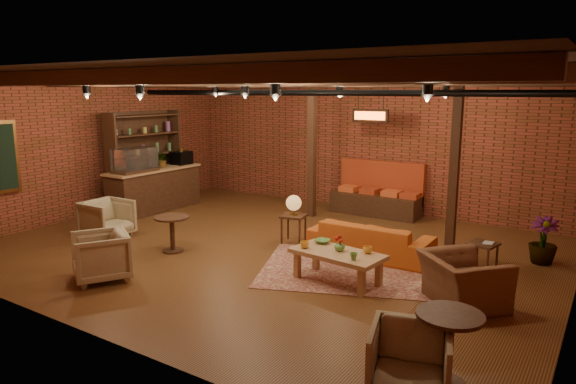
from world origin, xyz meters
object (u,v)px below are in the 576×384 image
Objects in this scene: round_table_right at (449,338)px; armchair_right at (463,272)px; coffee_table at (337,255)px; armchair_a at (107,217)px; sofa at (370,239)px; side_table_lamp at (294,207)px; side_table_book at (483,245)px; plant_tall at (548,194)px; round_table_left at (172,228)px; armchair_far at (410,359)px; armchair_b at (101,254)px.

armchair_right is at bearing 100.74° from round_table_right.
armchair_a is (-4.96, -0.36, -0.01)m from coffee_table.
side_table_lamp reaches higher than sofa.
side_table_book is (6.72, 2.10, 0.01)m from armchair_a.
round_table_right is (0.40, -2.11, 0.05)m from armchair_right.
side_table_lamp is at bearing 140.25° from coffee_table.
plant_tall is at bearing -62.13° from armchair_right.
round_table_left is 0.85× the size of armchair_far.
side_table_lamp is at bearing 97.16° from armchair_b.
plant_tall reaches higher than side_table_lamp.
armchair_a is at bearing -175.90° from coffee_table.
coffee_table is (0.07, -1.41, 0.11)m from sofa.
round_table_right is at bearing -40.82° from coffee_table.
round_table_left is (-1.55, -1.68, -0.27)m from side_table_lamp.
plant_tall is at bearing -155.07° from sofa.
coffee_table is 4.98m from armchair_a.
armchair_far is at bearing -49.25° from coffee_table.
armchair_b is (-1.45, -3.30, -0.30)m from side_table_lamp.
side_table_book is (3.42, 0.36, -0.28)m from side_table_lamp.
coffee_table is 3.05m from armchair_far.
coffee_table is 1.75× the size of armchair_a.
armchair_a is 8.12m from plant_tall.
armchair_right reaches higher than armchair_a.
armchair_b is (0.10, -1.62, -0.03)m from round_table_left.
armchair_right is 2.49m from armchair_far.
armchair_a is at bearing 47.73° from armchair_right.
plant_tall reaches higher than armchair_b.
side_table_lamp is 5.14m from round_table_right.
armchair_a is at bearing -158.08° from plant_tall.
sofa is at bearing 92.93° from coffee_table.
coffee_table is at bearing -86.84° from armchair_a.
plant_tall reaches higher than side_table_book.
armchair_b is 7.31m from plant_tall.
sofa is 2.03× the size of armchair_right.
armchair_a is at bearing -152.15° from side_table_lamp.
armchair_far is at bearing 118.23° from sofa.
armchair_right is 2.15m from round_table_right.
round_table_right is at bearing -16.75° from round_table_left.
coffee_table is at bearing 5.24° from round_table_left.
round_table_right is at bearing 30.54° from armchair_b.
side_table_book is 4.06m from armchair_far.
armchair_a is 7.04m from side_table_book.
armchair_b is at bearing -86.29° from round_table_left.
sofa is 4.25m from armchair_far.
coffee_table is 1.92× the size of round_table_right.
coffee_table is at bearing -39.75° from side_table_lamp.
coffee_table is at bearing 114.52° from armchair_far.
sofa is 3.58m from round_table_left.
armchair_a reaches higher than round_table_left.
side_table_lamp is 0.88× the size of armchair_right.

